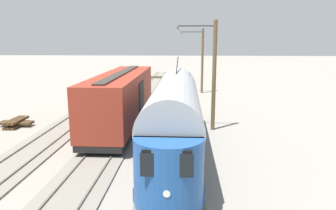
{
  "coord_description": "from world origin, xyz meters",
  "views": [
    {
      "loc": [
        -4.71,
        22.78,
        6.35
      ],
      "look_at": [
        -3.64,
        3.64,
        2.39
      ],
      "focal_mm": 33.72,
      "sensor_mm": 36.0,
      "label": 1
    }
  ],
  "objects_px": {
    "catenary_pole_mid_near": "(213,74)",
    "spare_tie_stack": "(16,123)",
    "boxcar_adjacent": "(122,98)",
    "vintage_streetcar": "(175,114)",
    "catenary_pole_foreground": "(202,60)"
  },
  "relations": [
    {
      "from": "boxcar_adjacent",
      "to": "catenary_pole_foreground",
      "type": "height_order",
      "value": "catenary_pole_foreground"
    },
    {
      "from": "vintage_streetcar",
      "to": "spare_tie_stack",
      "type": "relative_size",
      "value": 6.54
    },
    {
      "from": "catenary_pole_foreground",
      "to": "spare_tie_stack",
      "type": "distance_m",
      "value": 22.07
    },
    {
      "from": "catenary_pole_mid_near",
      "to": "spare_tie_stack",
      "type": "xyz_separation_m",
      "value": [
        14.58,
        -0.08,
        -3.74
      ]
    },
    {
      "from": "catenary_pole_mid_near",
      "to": "spare_tie_stack",
      "type": "bearing_deg",
      "value": -0.31
    },
    {
      "from": "vintage_streetcar",
      "to": "spare_tie_stack",
      "type": "xyz_separation_m",
      "value": [
        12.09,
        -4.98,
        -1.98
      ]
    },
    {
      "from": "boxcar_adjacent",
      "to": "catenary_pole_foreground",
      "type": "relative_size",
      "value": 1.77
    },
    {
      "from": "spare_tie_stack",
      "to": "boxcar_adjacent",
      "type": "bearing_deg",
      "value": -176.47
    },
    {
      "from": "boxcar_adjacent",
      "to": "spare_tie_stack",
      "type": "relative_size",
      "value": 5.69
    },
    {
      "from": "vintage_streetcar",
      "to": "spare_tie_stack",
      "type": "distance_m",
      "value": 13.22
    },
    {
      "from": "vintage_streetcar",
      "to": "boxcar_adjacent",
      "type": "height_order",
      "value": "vintage_streetcar"
    },
    {
      "from": "catenary_pole_foreground",
      "to": "spare_tie_stack",
      "type": "relative_size",
      "value": 3.21
    },
    {
      "from": "catenary_pole_foreground",
      "to": "spare_tie_stack",
      "type": "xyz_separation_m",
      "value": [
        14.58,
        16.14,
        -3.74
      ]
    },
    {
      "from": "spare_tie_stack",
      "to": "catenary_pole_foreground",
      "type": "bearing_deg",
      "value": -132.1
    },
    {
      "from": "catenary_pole_mid_near",
      "to": "catenary_pole_foreground",
      "type": "bearing_deg",
      "value": -90.0
    }
  ]
}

